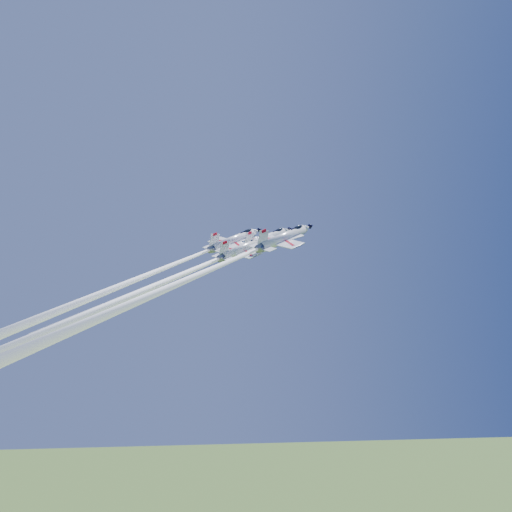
{
  "coord_description": "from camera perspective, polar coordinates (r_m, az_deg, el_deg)",
  "views": [
    {
      "loc": [
        -16.48,
        -109.73,
        66.22
      ],
      "look_at": [
        0.0,
        0.0,
        84.09
      ],
      "focal_mm": 40.0,
      "sensor_mm": 36.0,
      "label": 1
    }
  ],
  "objects": [
    {
      "name": "jet_slot",
      "position": [
        97.22,
        -10.54,
        -3.16
      ],
      "size": [
        35.54,
        33.08,
        44.31
      ],
      "rotation": [
        0.44,
        0.3,
        -0.86
      ],
      "color": "white"
    },
    {
      "name": "jet_left",
      "position": [
        105.18,
        -10.94,
        -1.93
      ],
      "size": [
        35.98,
        33.38,
        44.32
      ],
      "rotation": [
        0.44,
        0.3,
        -0.86
      ],
      "color": "white"
    },
    {
      "name": "jet_right",
      "position": [
        93.64,
        -5.79,
        -1.89
      ],
      "size": [
        35.64,
        32.8,
        42.63
      ],
      "rotation": [
        0.44,
        0.3,
        -0.86
      ],
      "color": "white"
    },
    {
      "name": "jet_lead",
      "position": [
        106.19,
        -6.38,
        -1.41
      ],
      "size": [
        33.52,
        30.96,
        40.63
      ],
      "rotation": [
        0.44,
        0.3,
        -0.86
      ],
      "color": "white"
    }
  ]
}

